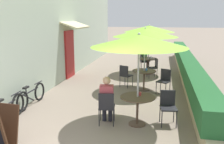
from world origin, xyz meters
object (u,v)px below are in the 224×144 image
cafe_chair_mid_left (164,79)px  patio_table_mid (144,75)px  seated_patron_near_right (107,98)px  patio_umbrella_far (149,29)px  bicycle_second (31,96)px  patio_umbrella_mid (145,33)px  cafe_chair_mid_right (125,74)px  cafe_chair_near_right (107,106)px  coffee_cup_mid (146,69)px  seated_patron_far_left (145,57)px  cafe_chair_far_right (154,66)px  patio_table_near (137,103)px  patio_umbrella_near (139,41)px  patio_table_far (148,62)px  bicycle_leaning (7,110)px  coffee_cup_near (140,94)px  cafe_chair_far_left (143,60)px  coffee_cup_far (151,57)px  cafe_chair_near_left (168,105)px

cafe_chair_mid_left → patio_table_mid: bearing=5.6°
seated_patron_near_right → patio_table_mid: 3.25m
patio_umbrella_far → bicycle_second: bearing=-122.4°
patio_umbrella_mid → cafe_chair_mid_right: bearing=161.1°
cafe_chair_near_right → coffee_cup_mid: size_ratio=9.67×
seated_patron_near_right → seated_patron_far_left: size_ratio=1.00×
cafe_chair_mid_left → cafe_chair_far_right: same height
seated_patron_near_right → cafe_chair_mid_right: size_ratio=1.44×
patio_table_near → cafe_chair_near_right: 0.79m
patio_umbrella_near → coffee_cup_mid: size_ratio=25.98×
patio_table_near → patio_umbrella_mid: patio_umbrella_mid is taller
patio_umbrella_near → cafe_chair_far_right: bearing=87.5°
coffee_cup_mid → seated_patron_near_right: bearing=-104.0°
patio_table_far → coffee_cup_mid: bearing=-88.1°
cafe_chair_near_right → bicycle_leaning: 2.59m
coffee_cup_mid → cafe_chair_far_right: cafe_chair_far_right is taller
coffee_cup_near → patio_umbrella_mid: (-0.11, 2.99, 1.35)m
patio_umbrella_mid → cafe_chair_far_right: size_ratio=2.69×
patio_table_mid → patio_umbrella_mid: 1.57m
patio_table_mid → bicycle_leaning: size_ratio=0.54×
patio_umbrella_far → cafe_chair_far_left: bearing=112.6°
patio_umbrella_far → bicycle_leaning: bearing=-116.8°
cafe_chair_far_right → coffee_cup_far: 0.86m
patio_table_near → coffee_cup_mid: size_ratio=9.76×
coffee_cup_near → coffee_cup_mid: same height
patio_table_near → cafe_chair_near_left: cafe_chair_near_left is taller
seated_patron_near_right → coffee_cup_near: seated_patron_near_right is taller
patio_table_near → cafe_chair_mid_right: cafe_chair_mid_right is taller
coffee_cup_mid → cafe_chair_mid_left: bearing=-22.3°
patio_table_near → bicycle_second: 3.43m
seated_patron_near_right → bicycle_leaning: seated_patron_near_right is taller
cafe_chair_near_left → cafe_chair_mid_right: 3.53m
patio_table_far → coffee_cup_far: 0.26m
cafe_chair_near_left → bicycle_leaning: (-4.07, -0.74, -0.19)m
cafe_chair_mid_left → cafe_chair_mid_right: bearing=5.6°
seated_patron_near_right → patio_umbrella_far: size_ratio=0.53×
cafe_chair_near_left → seated_patron_far_left: bearing=-89.1°
cafe_chair_mid_right → bicycle_leaning: 4.64m
bicycle_leaning → cafe_chair_mid_left: bearing=38.9°
bicycle_second → cafe_chair_far_left: bearing=64.2°
patio_umbrella_mid → patio_umbrella_far: 2.76m
patio_umbrella_near → cafe_chair_far_right: (0.22, 5.13, -1.62)m
patio_table_near → patio_umbrella_far: (-0.08, 5.86, 1.57)m
coffee_cup_mid → cafe_chair_mid_right: bearing=163.9°
coffee_cup_near → coffee_cup_mid: bearing=90.6°
patio_table_far → seated_patron_near_right: bearing=-96.7°
patio_umbrella_far → bicycle_leaning: size_ratio=1.43×
bicycle_leaning → patio_table_mid: bearing=46.8°
patio_table_far → cafe_chair_near_left: bearing=-81.6°
cafe_chair_near_right → patio_umbrella_far: (0.68, 6.04, 1.62)m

